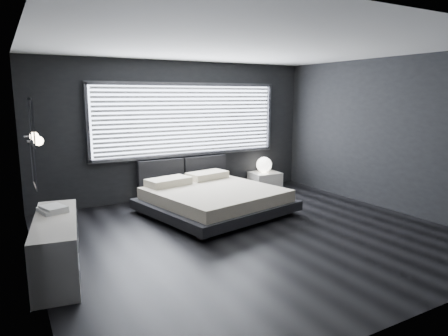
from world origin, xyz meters
TOP-DOWN VIEW (x-y plane):
  - room at (0.00, 0.00)m, footprint 6.04×6.00m
  - window at (0.20, 2.70)m, footprint 4.14×0.09m
  - headboard at (0.03, 2.64)m, footprint 1.96×0.16m
  - sconce_near at (-2.88, 0.05)m, footprint 0.18×0.11m
  - sconce_far at (-2.88, 0.65)m, footprint 0.18×0.11m
  - wall_art_upper at (-2.98, -0.55)m, footprint 0.01×0.48m
  - wall_art_lower at (-2.98, -0.30)m, footprint 0.01×0.48m
  - bed at (0.02, 1.28)m, footprint 2.67×2.59m
  - nightstand at (1.95, 2.41)m, footprint 0.67×0.57m
  - orb_lamp at (1.95, 2.44)m, footprint 0.35×0.35m
  - dresser at (-2.78, -0.01)m, footprint 0.74×1.76m
  - book_stack at (-2.76, 0.29)m, footprint 0.35×0.42m

SIDE VIEW (x-z plane):
  - nightstand at x=1.95m, z-range 0.00..0.37m
  - bed at x=0.02m, z-range -0.02..0.57m
  - dresser at x=-2.78m, z-range 0.00..0.68m
  - orb_lamp at x=1.95m, z-range 0.37..0.72m
  - headboard at x=0.03m, z-range 0.31..0.83m
  - book_stack at x=-2.76m, z-range 0.68..0.76m
  - wall_art_lower at x=-2.98m, z-range 1.14..1.62m
  - room at x=0.00m, z-range 0.00..2.80m
  - sconce_near at x=-2.88m, z-range 1.55..1.66m
  - sconce_far at x=-2.88m, z-range 1.55..1.66m
  - window at x=0.20m, z-range 0.85..2.37m
  - wall_art_upper at x=-2.98m, z-range 1.61..2.09m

